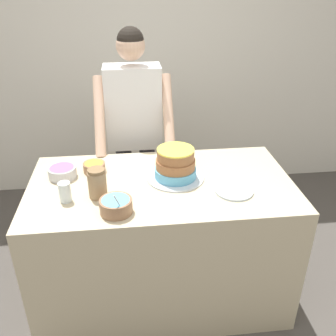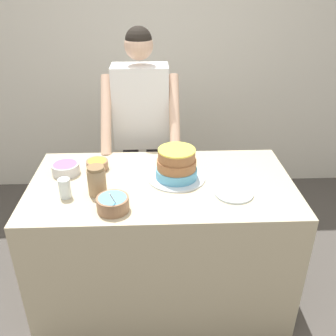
{
  "view_description": "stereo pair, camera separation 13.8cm",
  "coord_description": "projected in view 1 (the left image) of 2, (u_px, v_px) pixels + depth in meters",
  "views": [
    {
      "loc": [
        -0.18,
        -1.52,
        2.02
      ],
      "look_at": [
        0.04,
        0.38,
        1.01
      ],
      "focal_mm": 40.0,
      "sensor_mm": 36.0,
      "label": 1
    },
    {
      "loc": [
        -0.04,
        -1.53,
        2.02
      ],
      "look_at": [
        0.04,
        0.38,
        1.01
      ],
      "focal_mm": 40.0,
      "sensor_mm": 36.0,
      "label": 2
    }
  ],
  "objects": [
    {
      "name": "frosting_bowl_orange",
      "position": [
        94.0,
        167.0,
        2.37
      ],
      "size": [
        0.14,
        0.14,
        0.06
      ],
      "color": "#936B4C",
      "rests_on": "counter"
    },
    {
      "name": "ceramic_plate",
      "position": [
        234.0,
        191.0,
        2.16
      ],
      "size": [
        0.22,
        0.22,
        0.01
      ],
      "color": "silver",
      "rests_on": "counter"
    },
    {
      "name": "counter",
      "position": [
        162.0,
        240.0,
        2.47
      ],
      "size": [
        1.59,
        0.86,
        0.89
      ],
      "color": "#C6B793",
      "rests_on": "ground_plane"
    },
    {
      "name": "frosting_bowl_blue",
      "position": [
        116.0,
        205.0,
        1.96
      ],
      "size": [
        0.17,
        0.17,
        0.15
      ],
      "color": "#936B4C",
      "rests_on": "counter"
    },
    {
      "name": "cake",
      "position": [
        175.0,
        165.0,
        2.27
      ],
      "size": [
        0.35,
        0.35,
        0.2
      ],
      "color": "silver",
      "rests_on": "counter"
    },
    {
      "name": "person_baker",
      "position": [
        134.0,
        121.0,
        2.83
      ],
      "size": [
        0.56,
        0.48,
        1.69
      ],
      "color": "#2D2D38",
      "rests_on": "ground_plane"
    },
    {
      "name": "drinking_glass",
      "position": [
        65.0,
        192.0,
        2.05
      ],
      "size": [
        0.07,
        0.07,
        0.11
      ],
      "color": "silver",
      "rests_on": "counter"
    },
    {
      "name": "stoneware_jar",
      "position": [
        97.0,
        183.0,
        2.08
      ],
      "size": [
        0.1,
        0.1,
        0.17
      ],
      "color": "#9E7F5B",
      "rests_on": "counter"
    },
    {
      "name": "frosting_bowl_purple",
      "position": [
        62.0,
        172.0,
        2.3
      ],
      "size": [
        0.17,
        0.17,
        0.07
      ],
      "color": "silver",
      "rests_on": "counter"
    },
    {
      "name": "wall_back",
      "position": [
        144.0,
        58.0,
        3.44
      ],
      "size": [
        10.0,
        0.05,
        2.6
      ],
      "color": "silver",
      "rests_on": "ground_plane"
    }
  ]
}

